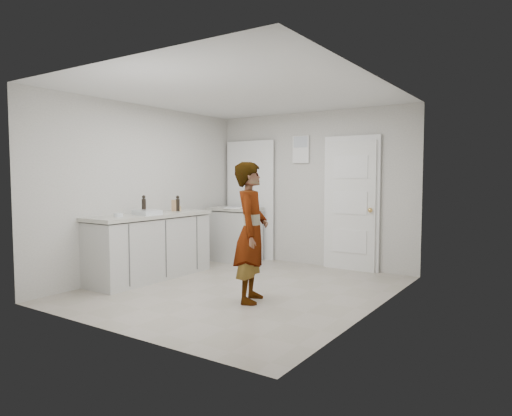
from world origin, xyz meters
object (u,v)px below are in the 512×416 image
Objects in this scene: oil_cruet_b at (144,205)px; egg_bowl at (118,215)px; person at (251,232)px; spice_jar at (180,209)px; oil_cruet_a at (178,204)px; cake_mix_box at (175,206)px; baking_dish at (147,213)px.

oil_cruet_b is 2.20× the size of egg_bowl.
person is at bearing -3.24° from oil_cruet_b.
spice_jar is 0.32× the size of oil_cruet_a.
cake_mix_box is 0.70m from baking_dish.
person is at bearing -23.00° from spice_jar.
oil_cruet_b is at bearing 156.85° from baking_dish.
baking_dish is at bearing -23.15° from oil_cruet_b.
oil_cruet_a reaches higher than egg_bowl.
oil_cruet_a reaches higher than cake_mix_box.
spice_jar is 0.29× the size of oil_cruet_b.
cake_mix_box is at bearing 45.92° from person.
egg_bowl is at bearing -104.78° from baking_dish.
spice_jar is 0.69m from oil_cruet_b.
baking_dish is at bearing -82.77° from oil_cruet_a.
oil_cruet_b is at bearing 64.02° from person.
cake_mix_box is at bearing 100.36° from baking_dish.
oil_cruet_a is at bearing 87.98° from oil_cruet_b.
baking_dish is at bearing 75.22° from egg_bowl.
cake_mix_box is 0.05m from oil_cruet_a.
oil_cruet_a is at bearing 89.12° from egg_bowl.
cake_mix_box is 0.64m from oil_cruet_b.
person is 1.92m from oil_cruet_b.
egg_bowl is (-1.90, -0.35, 0.14)m from person.
oil_cruet_a reaches higher than baking_dish.
spice_jar is at bearing 88.64° from egg_bowl.
spice_jar is at bearing 87.23° from oil_cruet_b.
person reaches higher than egg_bowl.
oil_cruet_a is 1.12m from egg_bowl.
spice_jar is at bearing 96.19° from baking_dish.
cake_mix_box reaches higher than baking_dish.
cake_mix_box is (-1.92, 0.75, 0.20)m from person.
baking_dish is (-1.79, 0.06, 0.14)m from person.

